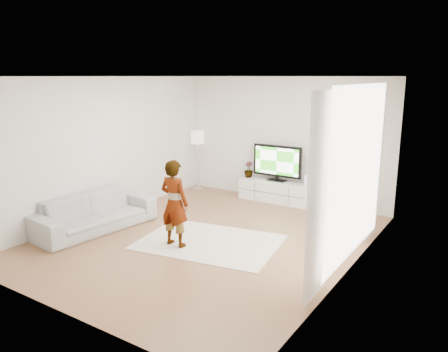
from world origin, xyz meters
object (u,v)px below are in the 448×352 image
Objects in this scene: media_console at (276,191)px; television at (277,162)px; sofa at (95,213)px; rug at (209,242)px; floor_lamp at (197,140)px; player at (174,203)px.

television is (0.00, 0.03, 0.68)m from media_console.
rug is at bearing -67.96° from sofa.
media_console is at bearing 93.55° from rug.
television is at bearing -23.28° from sofa.
television reaches higher than rug.
television is at bearing 2.45° from floor_lamp.
player is at bearing -132.64° from rug.
sofa is at bearing -86.82° from floor_lamp.
television is at bearing -93.95° from player.
player is 1.81m from sofa.
sofa is at bearing 6.34° from player.
television reaches higher than sofa.
media_console reaches higher than rug.
rug is (0.18, -2.94, -0.91)m from television.
media_console is 1.14× the size of floor_lamp.
floor_lamp is at bearing -59.57° from player.
rug is at bearing -50.53° from floor_lamp.
sofa is 1.53× the size of floor_lamp.
floor_lamp is (-1.94, 3.28, 0.51)m from player.
television is 0.51× the size of sofa.
rug is (0.18, -2.91, -0.23)m from media_console.
player reaches higher than rug.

